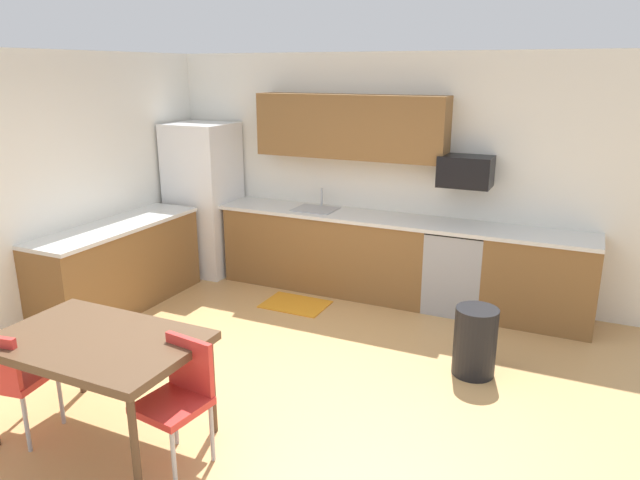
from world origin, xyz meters
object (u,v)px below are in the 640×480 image
object	(u,v)px
chair_far_side	(10,375)
trash_bin	(475,341)
microwave	(466,171)
refrigerator	(204,199)
dining_table	(97,347)
oven_range	(457,269)
chair_near_table	(179,393)

from	to	relation	value
chair_far_side	trash_bin	xyz separation A→B (m)	(2.73, 2.29, -0.20)
microwave	refrigerator	bearing A→B (deg)	-176.78
dining_table	chair_far_side	world-z (taller)	chair_far_side
microwave	oven_range	bearing A→B (deg)	-90.00
dining_table	trash_bin	bearing A→B (deg)	42.96
refrigerator	chair_near_table	size ratio (longest dim) A/B	2.22
oven_range	chair_near_table	bearing A→B (deg)	-107.84
oven_range	microwave	bearing A→B (deg)	90.00
chair_far_side	trash_bin	world-z (taller)	chair_far_side
microwave	chair_far_side	distance (m)	4.49
oven_range	dining_table	size ratio (longest dim) A/B	0.65
microwave	dining_table	bearing A→B (deg)	-116.27
chair_near_table	trash_bin	size ratio (longest dim) A/B	1.42
refrigerator	oven_range	size ratio (longest dim) A/B	2.07
oven_range	trash_bin	world-z (taller)	oven_range
dining_table	trash_bin	xyz separation A→B (m)	(2.17, 2.02, -0.42)
refrigerator	oven_range	distance (m)	3.24
refrigerator	chair_near_table	distance (m)	3.91
dining_table	oven_range	bearing A→B (deg)	63.06
microwave	trash_bin	distance (m)	1.94
chair_near_table	chair_far_side	xyz separation A→B (m)	(-1.20, -0.30, 0.00)
chair_near_table	chair_far_side	world-z (taller)	same
trash_bin	dining_table	bearing A→B (deg)	-137.04
microwave	dining_table	distance (m)	3.96
oven_range	chair_far_side	size ratio (longest dim) A/B	1.07
oven_range	dining_table	bearing A→B (deg)	-116.94
chair_far_side	dining_table	bearing A→B (deg)	25.31
microwave	chair_near_table	distance (m)	3.74
microwave	chair_near_table	xyz separation A→B (m)	(-1.07, -3.44, -0.99)
chair_far_side	microwave	bearing A→B (deg)	58.70
microwave	chair_far_side	xyz separation A→B (m)	(-2.27, -3.74, -0.99)
refrigerator	dining_table	world-z (taller)	refrigerator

